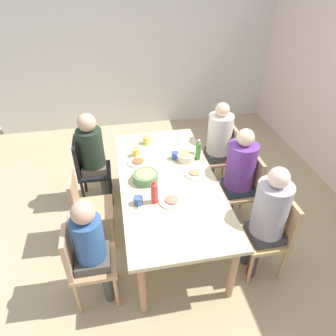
{
  "coord_description": "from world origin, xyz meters",
  "views": [
    {
      "loc": [
        2.57,
        -0.49,
        2.72
      ],
      "look_at": [
        0.0,
        0.0,
        0.88
      ],
      "focal_mm": 32.87,
      "sensor_mm": 36.0,
      "label": 1
    }
  ],
  "objects_px": {
    "plate_1": "(172,200)",
    "chair_2": "(86,205)",
    "person_0": "(91,245)",
    "chair_3": "(223,153)",
    "cup_3": "(139,172)",
    "person_3": "(219,139)",
    "chair_5": "(88,167)",
    "cup_2": "(175,156)",
    "bowl_1": "(186,156)",
    "cup_0": "(147,140)",
    "plate_2": "(195,173)",
    "bowl_0": "(146,176)",
    "person_5": "(92,151)",
    "cup_4": "(136,152)",
    "bottle_1": "(154,192)",
    "chair_4": "(244,186)",
    "chair_0": "(83,259)",
    "cup_1": "(138,201)",
    "chair_1": "(272,231)",
    "plate_0": "(138,162)",
    "dining_table": "(168,184)",
    "person_4": "(239,170)",
    "bottle_0": "(198,150)",
    "person_1": "(269,214)"
  },
  "relations": [
    {
      "from": "plate_1",
      "to": "chair_2",
      "type": "bearing_deg",
      "value": -112.35
    },
    {
      "from": "person_0",
      "to": "chair_3",
      "type": "height_order",
      "value": "person_0"
    },
    {
      "from": "chair_3",
      "to": "cup_3",
      "type": "xyz_separation_m",
      "value": [
        0.58,
        -1.18,
        0.26
      ]
    },
    {
      "from": "chair_2",
      "to": "person_3",
      "type": "relative_size",
      "value": 0.73
    },
    {
      "from": "chair_5",
      "to": "cup_2",
      "type": "bearing_deg",
      "value": 72.23
    },
    {
      "from": "person_3",
      "to": "bowl_1",
      "type": "height_order",
      "value": "person_3"
    },
    {
      "from": "cup_3",
      "to": "cup_0",
      "type": "bearing_deg",
      "value": 165.89
    },
    {
      "from": "plate_2",
      "to": "bowl_0",
      "type": "xyz_separation_m",
      "value": [
        0.01,
        -0.54,
        0.04
      ]
    },
    {
      "from": "person_3",
      "to": "person_5",
      "type": "relative_size",
      "value": 1.0
    },
    {
      "from": "cup_4",
      "to": "bottle_1",
      "type": "bearing_deg",
      "value": 6.3
    },
    {
      "from": "chair_4",
      "to": "cup_0",
      "type": "relative_size",
      "value": 7.16
    },
    {
      "from": "bottle_1",
      "to": "plate_2",
      "type": "bearing_deg",
      "value": 126.39
    },
    {
      "from": "chair_0",
      "to": "bottle_1",
      "type": "distance_m",
      "value": 0.87
    },
    {
      "from": "person_0",
      "to": "cup_4",
      "type": "xyz_separation_m",
      "value": [
        -1.25,
        0.51,
        0.09
      ]
    },
    {
      "from": "chair_0",
      "to": "cup_1",
      "type": "height_order",
      "value": "chair_0"
    },
    {
      "from": "person_0",
      "to": "person_3",
      "type": "height_order",
      "value": "person_3"
    },
    {
      "from": "chair_1",
      "to": "cup_1",
      "type": "bearing_deg",
      "value": -107.4
    },
    {
      "from": "person_5",
      "to": "plate_0",
      "type": "distance_m",
      "value": 0.63
    },
    {
      "from": "chair_3",
      "to": "cup_1",
      "type": "relative_size",
      "value": 7.24
    },
    {
      "from": "dining_table",
      "to": "plate_1",
      "type": "distance_m",
      "value": 0.37
    },
    {
      "from": "bottle_1",
      "to": "chair_1",
      "type": "bearing_deg",
      "value": 70.27
    },
    {
      "from": "person_4",
      "to": "plate_2",
      "type": "distance_m",
      "value": 0.5
    },
    {
      "from": "dining_table",
      "to": "chair_5",
      "type": "height_order",
      "value": "chair_5"
    },
    {
      "from": "chair_4",
      "to": "bottle_0",
      "type": "bearing_deg",
      "value": -124.44
    },
    {
      "from": "plate_0",
      "to": "bottle_1",
      "type": "xyz_separation_m",
      "value": [
        0.71,
        0.08,
        0.11
      ]
    },
    {
      "from": "person_0",
      "to": "cup_4",
      "type": "height_order",
      "value": "person_0"
    },
    {
      "from": "chair_0",
      "to": "plate_1",
      "type": "height_order",
      "value": "chair_0"
    },
    {
      "from": "person_0",
      "to": "person_3",
      "type": "distance_m",
      "value": 2.15
    },
    {
      "from": "bowl_0",
      "to": "cup_0",
      "type": "height_order",
      "value": "bowl_0"
    },
    {
      "from": "chair_1",
      "to": "chair_5",
      "type": "distance_m",
      "value": 2.29
    },
    {
      "from": "chair_1",
      "to": "plate_0",
      "type": "xyz_separation_m",
      "value": [
        -1.1,
        -1.17,
        0.23
      ]
    },
    {
      "from": "person_3",
      "to": "person_5",
      "type": "xyz_separation_m",
      "value": [
        0.0,
        -1.6,
        0.0
      ]
    },
    {
      "from": "person_1",
      "to": "bowl_0",
      "type": "xyz_separation_m",
      "value": [
        -0.74,
        -1.04,
        0.03
      ]
    },
    {
      "from": "chair_2",
      "to": "cup_1",
      "type": "relative_size",
      "value": 7.24
    },
    {
      "from": "chair_0",
      "to": "cup_4",
      "type": "distance_m",
      "value": 1.41
    },
    {
      "from": "chair_0",
      "to": "person_4",
      "type": "bearing_deg",
      "value": 112.97
    },
    {
      "from": "chair_0",
      "to": "bowl_0",
      "type": "bearing_deg",
      "value": 138.54
    },
    {
      "from": "dining_table",
      "to": "cup_0",
      "type": "distance_m",
      "value": 0.81
    },
    {
      "from": "chair_4",
      "to": "cup_3",
      "type": "height_order",
      "value": "chair_4"
    },
    {
      "from": "chair_2",
      "to": "bottle_1",
      "type": "distance_m",
      "value": 0.84
    },
    {
      "from": "dining_table",
      "to": "chair_2",
      "type": "relative_size",
      "value": 2.39
    },
    {
      "from": "plate_1",
      "to": "plate_2",
      "type": "distance_m",
      "value": 0.52
    },
    {
      "from": "cup_4",
      "to": "bottle_0",
      "type": "height_order",
      "value": "bottle_0"
    },
    {
      "from": "person_5",
      "to": "cup_2",
      "type": "xyz_separation_m",
      "value": [
        0.34,
        0.96,
        0.03
      ]
    },
    {
      "from": "chair_3",
      "to": "person_4",
      "type": "height_order",
      "value": "person_4"
    },
    {
      "from": "cup_0",
      "to": "cup_4",
      "type": "height_order",
      "value": "same"
    },
    {
      "from": "person_0",
      "to": "chair_2",
      "type": "distance_m",
      "value": 0.74
    },
    {
      "from": "chair_0",
      "to": "plate_0",
      "type": "height_order",
      "value": "chair_0"
    },
    {
      "from": "bowl_0",
      "to": "bowl_1",
      "type": "height_order",
      "value": "bowl_0"
    },
    {
      "from": "person_4",
      "to": "cup_0",
      "type": "relative_size",
      "value": 9.95
    }
  ]
}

